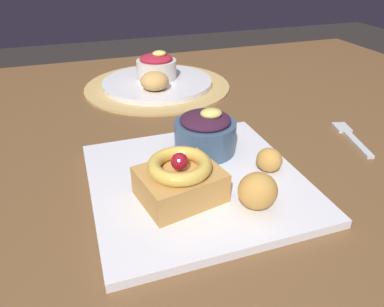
% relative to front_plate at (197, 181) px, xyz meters
% --- Properties ---
extents(dining_table, '(1.41, 1.02, 0.73)m').
position_rel_front_plate_xyz_m(dining_table, '(0.07, 0.18, -0.09)').
color(dining_table, brown).
rests_on(dining_table, ground_plane).
extents(woven_placemat, '(0.34, 0.34, 0.00)m').
position_rel_front_plate_xyz_m(woven_placemat, '(0.05, 0.41, -0.00)').
color(woven_placemat, tan).
rests_on(woven_placemat, dining_table).
extents(front_plate, '(0.29, 0.29, 0.01)m').
position_rel_front_plate_xyz_m(front_plate, '(0.00, 0.00, 0.00)').
color(front_plate, white).
rests_on(front_plate, dining_table).
extents(cake_slice, '(0.11, 0.10, 0.06)m').
position_rel_front_plate_xyz_m(cake_slice, '(-0.03, -0.03, 0.03)').
color(cake_slice, '#C68E47').
rests_on(cake_slice, front_plate).
extents(berry_ramekin, '(0.09, 0.09, 0.07)m').
position_rel_front_plate_xyz_m(berry_ramekin, '(0.04, 0.07, 0.04)').
color(berry_ramekin, '#3D5675').
rests_on(berry_ramekin, front_plate).
extents(fritter_front, '(0.05, 0.05, 0.05)m').
position_rel_front_plate_xyz_m(fritter_front, '(0.05, -0.08, 0.03)').
color(fritter_front, gold).
rests_on(fritter_front, front_plate).
extents(fritter_middle, '(0.04, 0.04, 0.03)m').
position_rel_front_plate_xyz_m(fritter_middle, '(0.10, -0.01, 0.02)').
color(fritter_middle, gold).
rests_on(fritter_middle, front_plate).
extents(back_plate, '(0.26, 0.26, 0.01)m').
position_rel_front_plate_xyz_m(back_plate, '(0.05, 0.41, 0.01)').
color(back_plate, white).
rests_on(back_plate, woven_placemat).
extents(back_ramekin, '(0.09, 0.09, 0.07)m').
position_rel_front_plate_xyz_m(back_ramekin, '(0.05, 0.42, 0.04)').
color(back_ramekin, silver).
rests_on(back_ramekin, back_plate).
extents(back_pastry, '(0.06, 0.06, 0.04)m').
position_rel_front_plate_xyz_m(back_pastry, '(0.02, 0.34, 0.03)').
color(back_pastry, tan).
rests_on(back_pastry, back_plate).
extents(fork, '(0.05, 0.13, 0.00)m').
position_rel_front_plate_xyz_m(fork, '(0.30, 0.05, -0.00)').
color(fork, silver).
rests_on(fork, dining_table).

